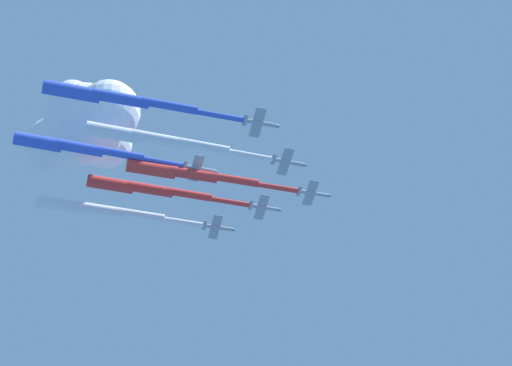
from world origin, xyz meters
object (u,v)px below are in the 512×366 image
(jet_port_inner, at_px, (150,190))
(jet_port_mid, at_px, (101,210))
(jet_starboard_inner, at_px, (158,139))
(jet_starboard_mid, at_px, (121,99))
(jet_port_outer, at_px, (80,148))
(jet_lead, at_px, (193,175))

(jet_port_inner, bearing_deg, jet_port_mid, 3.59)
(jet_starboard_inner, height_order, jet_starboard_mid, jet_starboard_mid)
(jet_port_outer, bearing_deg, jet_starboard_inner, -163.59)
(jet_port_outer, bearing_deg, jet_port_mid, -61.33)
(jet_port_mid, bearing_deg, jet_port_outer, 118.67)
(jet_port_inner, distance_m, jet_port_outer, 24.15)
(jet_port_mid, relative_size, jet_port_outer, 1.04)
(jet_port_mid, bearing_deg, jet_starboard_inner, 154.15)
(jet_starboard_inner, distance_m, jet_starboard_mid, 16.14)
(jet_starboard_mid, relative_size, jet_port_outer, 1.07)
(jet_lead, bearing_deg, jet_port_mid, 1.36)
(jet_lead, relative_size, jet_starboard_mid, 0.95)
(jet_starboard_mid, bearing_deg, jet_lead, -85.30)
(jet_lead, bearing_deg, jet_starboard_inner, 95.71)
(jet_port_mid, bearing_deg, jet_lead, -178.64)
(jet_port_mid, bearing_deg, jet_starboard_mid, 136.99)
(jet_starboard_inner, xyz_separation_m, jet_starboard_mid, (-1.02, 16.08, 0.81))
(jet_port_inner, height_order, jet_port_outer, jet_port_outer)
(jet_starboard_inner, distance_m, jet_port_outer, 22.45)
(jet_starboard_inner, xyz_separation_m, jet_port_outer, (21.37, 6.30, 2.75))
(jet_starboard_inner, bearing_deg, jet_port_inner, -46.04)
(jet_port_inner, relative_size, jet_port_mid, 0.97)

